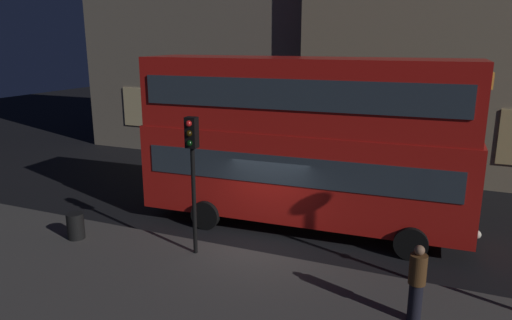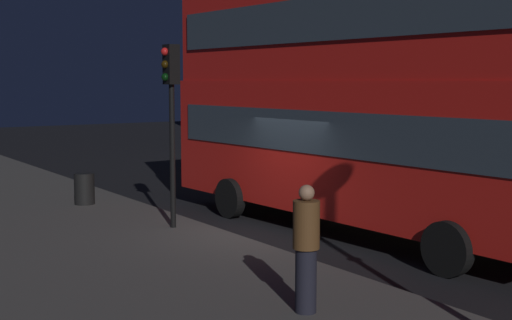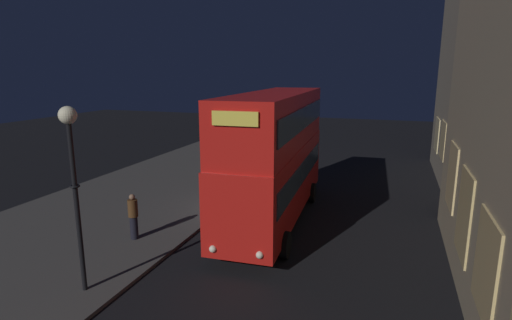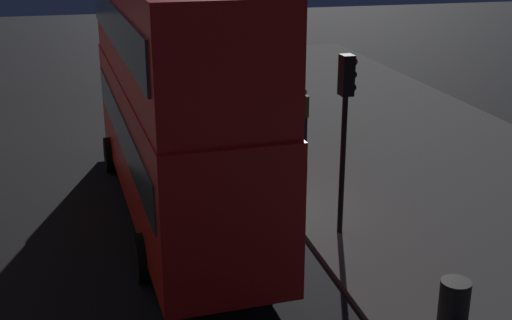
% 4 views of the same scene
% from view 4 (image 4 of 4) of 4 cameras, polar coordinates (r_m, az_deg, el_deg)
% --- Properties ---
extents(ground_plane, '(80.00, 80.00, 0.00)m').
position_cam_4_polar(ground_plane, '(16.30, 0.55, -4.76)').
color(ground_plane, black).
extents(sidewalk_slab, '(44.00, 9.58, 0.12)m').
position_cam_4_polar(sidewalk_slab, '(18.31, 17.15, -2.69)').
color(sidewalk_slab, '#423F3D').
rests_on(sidewalk_slab, ground).
extents(double_decker_bus, '(10.81, 3.13, 5.59)m').
position_cam_4_polar(double_decker_bus, '(15.53, -6.98, 5.96)').
color(double_decker_bus, red).
rests_on(double_decker_bus, ground).
extents(traffic_light_near_kerb, '(0.33, 0.37, 3.98)m').
position_cam_4_polar(traffic_light_near_kerb, '(14.39, 7.54, 4.38)').
color(traffic_light_near_kerb, black).
rests_on(traffic_light_near_kerb, sidewalk_slab).
extents(street_lamp, '(0.49, 0.49, 5.43)m').
position_cam_4_polar(street_lamp, '(23.50, -0.70, 13.03)').
color(street_lamp, black).
rests_on(street_lamp, sidewalk_slab).
extents(pedestrian, '(0.37, 0.37, 1.79)m').
position_cam_4_polar(pedestrian, '(20.85, 3.95, 3.66)').
color(pedestrian, black).
rests_on(pedestrian, sidewalk_slab).
extents(litter_bin, '(0.52, 0.52, 0.81)m').
position_cam_4_polar(litter_bin, '(12.29, 16.30, -11.41)').
color(litter_bin, black).
rests_on(litter_bin, sidewalk_slab).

